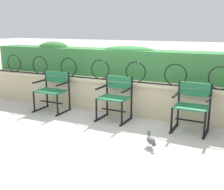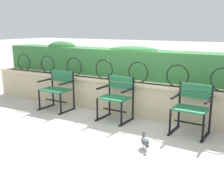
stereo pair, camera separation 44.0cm
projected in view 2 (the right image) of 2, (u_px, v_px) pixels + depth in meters
ground_plane at (109, 126)px, 5.07m from camera, size 60.00×60.00×0.00m
stone_wall at (130, 97)px, 5.71m from camera, size 7.36×0.41×0.68m
iron_arch_fence at (121, 72)px, 5.61m from camera, size 6.82×0.02×0.42m
hedge_row at (140, 63)px, 5.96m from camera, size 7.21×0.61×0.72m
park_chair_left at (58, 88)px, 5.99m from camera, size 0.65×0.53×0.84m
park_chair_centre at (117, 96)px, 5.32m from camera, size 0.60×0.55×0.84m
park_chair_right at (192, 107)px, 4.62m from camera, size 0.60×0.54×0.83m
pigeon_near_chairs at (145, 141)px, 4.10m from camera, size 0.21×0.25×0.22m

